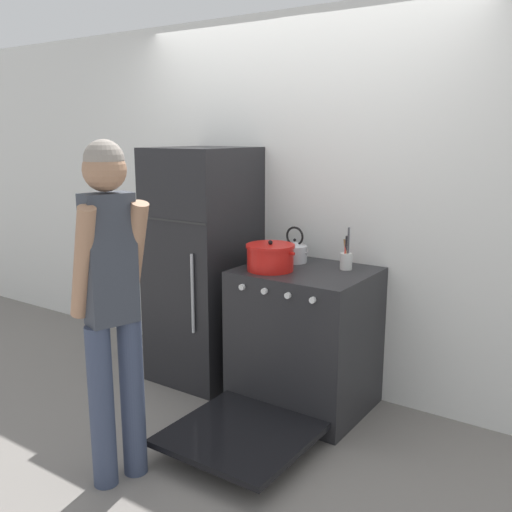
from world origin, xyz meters
The scene contains 8 objects.
ground_plane centered at (0.00, 0.00, 0.00)m, with size 14.00×14.00×0.00m, color slate.
wall_back centered at (0.00, 0.03, 1.27)m, with size 10.00×0.06×2.55m.
refrigerator centered at (-0.55, -0.33, 0.83)m, with size 0.61×0.69×1.66m.
stove_range centered at (0.30, -0.38, 0.46)m, with size 0.81×1.43×0.92m.
dutch_oven_pot centered at (0.12, -0.48, 1.00)m, with size 0.35×0.31×0.19m.
tea_kettle centered at (0.13, -0.21, 0.99)m, with size 0.21×0.17×0.24m.
utensil_jar centered at (0.50, -0.20, 0.98)m, with size 0.08×0.08×0.27m.
person centered at (-0.08, -1.60, 0.99)m, with size 0.35×0.41×1.73m.
Camera 1 is at (2.00, -3.40, 1.76)m, focal length 40.00 mm.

